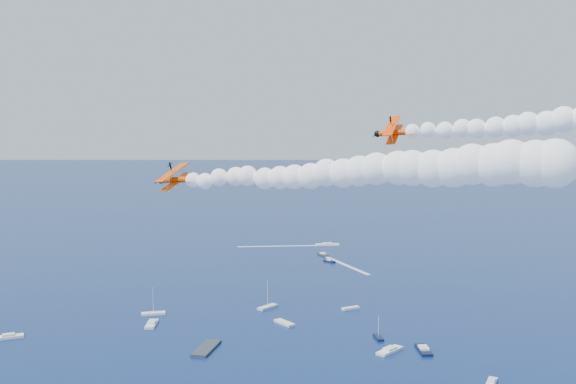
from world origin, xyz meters
The scene contains 5 objects.
biplane_lead centered at (16.70, 26.08, 59.67)m, with size 7.02×7.88×4.74m, color #FF4105, non-canonical shape.
biplane_trail centered at (-9.52, 0.97, 52.15)m, with size 7.12×7.98×4.81m, color #EF4B05, non-canonical shape.
smoke_trail_trail centered at (20.29, 6.39, 54.46)m, with size 59.93×15.96×10.83m, color white, non-canonical shape.
spectator_boats centered at (-6.43, 102.55, 0.35)m, with size 206.92×181.53×0.70m.
boat_wakes centered at (-104.25, 174.59, 0.03)m, with size 81.67×40.88×0.04m.
Camera 1 is at (71.50, -77.70, 62.34)m, focal length 43.12 mm.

